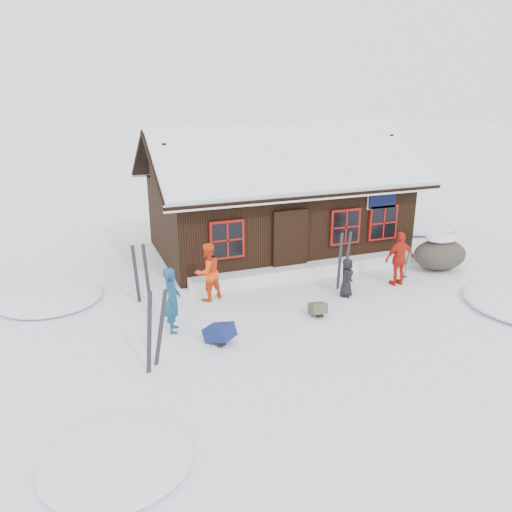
% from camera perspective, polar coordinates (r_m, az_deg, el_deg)
% --- Properties ---
extents(ground, '(120.00, 120.00, 0.00)m').
position_cam_1_polar(ground, '(13.10, 4.70, -6.18)').
color(ground, white).
rests_on(ground, ground).
extents(mountain_hut, '(8.90, 6.09, 4.42)m').
position_cam_1_polar(mountain_hut, '(17.49, 2.24, 5.73)').
color(mountain_hut, black).
rests_on(mountain_hut, ground).
extents(snow_drift, '(7.60, 0.60, 0.35)m').
position_cam_1_polar(snow_drift, '(15.52, 6.14, -1.47)').
color(snow_drift, white).
rests_on(snow_drift, ground).
extents(snow_mounds, '(20.60, 13.20, 0.48)m').
position_cam_1_polar(snow_mounds, '(15.33, 7.28, -2.47)').
color(snow_mounds, white).
rests_on(snow_mounds, ground).
extents(skier_teal, '(0.52, 0.66, 1.60)m').
position_cam_1_polar(skier_teal, '(11.84, -9.55, -4.96)').
color(skier_teal, navy).
rests_on(skier_teal, ground).
extents(skier_orange_left, '(0.94, 0.83, 1.61)m').
position_cam_1_polar(skier_orange_left, '(13.46, -5.53, -1.81)').
color(skier_orange_left, '#F44211').
rests_on(skier_orange_left, ground).
extents(skier_orange_right, '(0.95, 0.39, 1.61)m').
position_cam_1_polar(skier_orange_right, '(15.00, 16.08, -0.29)').
color(skier_orange_right, red).
rests_on(skier_orange_right, ground).
extents(skier_crouched, '(0.63, 0.61, 1.09)m').
position_cam_1_polar(skier_crouched, '(13.94, 10.33, -2.42)').
color(skier_crouched, black).
rests_on(skier_crouched, ground).
extents(boulder, '(1.74, 1.31, 1.02)m').
position_cam_1_polar(boulder, '(16.83, 20.27, 0.28)').
color(boulder, '#433D36').
rests_on(boulder, ground).
extents(ski_pair_left, '(0.59, 0.32, 1.72)m').
position_cam_1_polar(ski_pair_left, '(10.43, -11.46, -8.38)').
color(ski_pair_left, black).
rests_on(ski_pair_left, ground).
extents(ski_pair_mid, '(0.44, 0.08, 1.67)m').
position_cam_1_polar(ski_pair_mid, '(13.61, -12.97, -2.07)').
color(ski_pair_mid, black).
rests_on(ski_pair_mid, ground).
extents(ski_pair_right, '(0.47, 0.16, 1.70)m').
position_cam_1_polar(ski_pair_right, '(14.45, 9.95, -0.59)').
color(ski_pair_right, black).
rests_on(ski_pair_right, ground).
extents(ski_poles, '(0.23, 0.11, 1.28)m').
position_cam_1_polar(ski_poles, '(15.52, 16.69, -0.51)').
color(ski_poles, black).
rests_on(ski_poles, ground).
extents(backpack_blue, '(0.74, 0.77, 0.33)m').
position_cam_1_polar(backpack_blue, '(11.46, -4.17, -9.08)').
color(backpack_blue, navy).
rests_on(backpack_blue, ground).
extents(backpack_olive, '(0.44, 0.54, 0.27)m').
position_cam_1_polar(backpack_olive, '(12.81, 7.04, -6.20)').
color(backpack_olive, '#474533').
rests_on(backpack_olive, ground).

